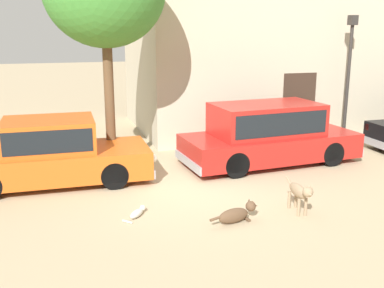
{
  "coord_description": "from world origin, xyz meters",
  "views": [
    {
      "loc": [
        -2.86,
        -9.22,
        3.39
      ],
      "look_at": [
        0.0,
        0.2,
        0.9
      ],
      "focal_mm": 42.67,
      "sensor_mm": 36.0,
      "label": 1
    }
  ],
  "objects_px": {
    "stray_dog_spotted": "(300,192)",
    "stray_dog_tan": "(237,214)",
    "stray_cat": "(137,213)",
    "street_lamp": "(349,63)",
    "parked_sedan_nearest": "(51,152)",
    "parked_sedan_second": "(268,133)"
  },
  "relations": [
    {
      "from": "parked_sedan_nearest",
      "to": "stray_dog_tan",
      "type": "xyz_separation_m",
      "value": [
        3.15,
        -3.23,
        -0.56
      ]
    },
    {
      "from": "stray_dog_tan",
      "to": "stray_cat",
      "type": "distance_m",
      "value": 1.85
    },
    {
      "from": "stray_cat",
      "to": "street_lamp",
      "type": "distance_m",
      "value": 8.35
    },
    {
      "from": "stray_cat",
      "to": "street_lamp",
      "type": "relative_size",
      "value": 0.15
    },
    {
      "from": "stray_dog_spotted",
      "to": "stray_cat",
      "type": "height_order",
      "value": "stray_dog_spotted"
    },
    {
      "from": "stray_dog_spotted",
      "to": "stray_dog_tan",
      "type": "bearing_deg",
      "value": -84.51
    },
    {
      "from": "parked_sedan_second",
      "to": "street_lamp",
      "type": "distance_m",
      "value": 3.83
    },
    {
      "from": "parked_sedan_nearest",
      "to": "stray_dog_spotted",
      "type": "relative_size",
      "value": 4.24
    },
    {
      "from": "parked_sedan_second",
      "to": "stray_dog_spotted",
      "type": "height_order",
      "value": "parked_sedan_second"
    },
    {
      "from": "parked_sedan_second",
      "to": "stray_cat",
      "type": "height_order",
      "value": "parked_sedan_second"
    },
    {
      "from": "parked_sedan_nearest",
      "to": "street_lamp",
      "type": "xyz_separation_m",
      "value": [
        8.54,
        1.34,
        1.7
      ]
    },
    {
      "from": "parked_sedan_second",
      "to": "stray_dog_spotted",
      "type": "bearing_deg",
      "value": -109.66
    },
    {
      "from": "stray_dog_spotted",
      "to": "stray_dog_tan",
      "type": "relative_size",
      "value": 1.04
    },
    {
      "from": "parked_sedan_nearest",
      "to": "parked_sedan_second",
      "type": "distance_m",
      "value": 5.33
    },
    {
      "from": "stray_cat",
      "to": "parked_sedan_second",
      "type": "bearing_deg",
      "value": -18.39
    },
    {
      "from": "stray_dog_spotted",
      "to": "stray_dog_tan",
      "type": "xyz_separation_m",
      "value": [
        -1.28,
        -0.04,
        -0.26
      ]
    },
    {
      "from": "stray_dog_tan",
      "to": "parked_sedan_nearest",
      "type": "bearing_deg",
      "value": 122.9
    },
    {
      "from": "parked_sedan_nearest",
      "to": "parked_sedan_second",
      "type": "relative_size",
      "value": 0.94
    },
    {
      "from": "parked_sedan_nearest",
      "to": "stray_dog_tan",
      "type": "relative_size",
      "value": 4.42
    },
    {
      "from": "parked_sedan_nearest",
      "to": "stray_dog_spotted",
      "type": "bearing_deg",
      "value": -34.72
    },
    {
      "from": "parked_sedan_nearest",
      "to": "street_lamp",
      "type": "height_order",
      "value": "street_lamp"
    },
    {
      "from": "parked_sedan_second",
      "to": "stray_dog_spotted",
      "type": "relative_size",
      "value": 4.52
    }
  ]
}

